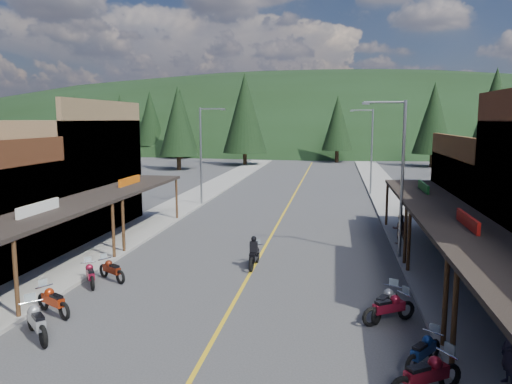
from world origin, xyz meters
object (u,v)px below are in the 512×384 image
at_px(pine_9, 512,125).
at_px(bike_west_9, 112,269).
at_px(shop_west_3, 53,176).
at_px(rider_on_bike, 254,254).
at_px(pine_4, 434,118).
at_px(bike_west_6, 36,320).
at_px(streetlight_3, 370,148).
at_px(bike_west_7, 53,300).
at_px(pine_10, 178,121).
at_px(pine_2, 245,113).
at_px(bike_east_6, 423,350).
at_px(pedestrian_east_a, 510,353).
at_px(bike_west_8, 90,273).
at_px(pine_8, 121,128).
at_px(pine_11, 494,118).
at_px(pine_1, 180,118).
at_px(pine_7, 150,118).
at_px(pine_0, 75,123).
at_px(bike_east_5, 427,373).
at_px(streetlight_1, 202,152).
at_px(pedestrian_east_b, 400,229).
at_px(bike_east_7, 389,307).
at_px(bike_east_8, 386,301).
at_px(streetlight_2, 400,172).
at_px(pine_3, 338,123).

relative_size(pine_9, bike_west_9, 5.68).
distance_m(shop_west_3, rider_on_bike, 15.29).
relative_size(pine_4, bike_west_6, 5.55).
relative_size(streetlight_3, bike_west_7, 3.90).
height_order(shop_west_3, pine_10, pine_10).
bearing_deg(pine_2, bike_east_6, -75.07).
bearing_deg(pedestrian_east_a, bike_west_8, -119.78).
xyz_separation_m(pine_8, pine_11, (42.00, -2.00, 1.21)).
xyz_separation_m(bike_west_8, bike_west_9, (0.62, 0.76, 0.00)).
bearing_deg(pine_1, streetlight_3, -52.27).
relative_size(pine_7, pine_9, 1.16).
height_order(pine_0, bike_east_5, pine_0).
relative_size(shop_west_3, streetlight_3, 1.36).
bearing_deg(streetlight_1, pedestrian_east_b, -38.18).
bearing_deg(bike_east_7, bike_east_5, -26.54).
distance_m(pine_1, bike_east_8, 76.26).
distance_m(streetlight_3, pine_2, 32.92).
bearing_deg(streetlight_3, bike_west_8, -115.36).
bearing_deg(pine_9, shop_west_3, -138.27).
height_order(pine_1, bike_east_8, pine_1).
xyz_separation_m(pine_10, pedestrian_east_b, (25.43, -39.31, -5.80)).
relative_size(streetlight_2, bike_west_7, 3.90).
bearing_deg(bike_east_6, rider_on_bike, 161.66).
distance_m(streetlight_1, bike_west_9, 19.98).
bearing_deg(pine_3, bike_east_7, -88.50).
bearing_deg(shop_west_3, pine_4, 56.87).
distance_m(streetlight_3, rider_on_bike, 25.82).
distance_m(bike_west_6, pedestrian_east_a, 14.07).
xyz_separation_m(pine_0, pine_10, (22.00, -12.00, 0.30)).
distance_m(pine_10, bike_east_7, 56.05).
height_order(pine_3, pedestrian_east_b, pine_3).
height_order(bike_west_8, pedestrian_east_b, pedestrian_east_b).
xyz_separation_m(bike_west_9, bike_east_8, (11.52, -2.38, 0.07)).
bearing_deg(pine_10, pine_9, -6.79).
distance_m(pine_4, bike_east_7, 61.98).
height_order(bike_west_7, bike_west_8, bike_west_7).
bearing_deg(rider_on_bike, pine_8, 124.07).
bearing_deg(pine_1, pine_7, 143.13).
relative_size(bike_east_5, bike_east_6, 1.17).
bearing_deg(bike_west_7, rider_on_bike, -11.51).
height_order(pine_8, pine_11, pine_11).
xyz_separation_m(pine_7, pine_11, (52.00, -38.00, -0.05)).
bearing_deg(streetlight_1, bike_west_9, -86.78).
distance_m(rider_on_bike, pedestrian_east_a, 12.91).
xyz_separation_m(pine_0, pedestrian_east_b, (47.43, -51.31, -5.49)).
xyz_separation_m(streetlight_2, pine_7, (-38.95, 68.00, 2.78)).
relative_size(streetlight_1, rider_on_bike, 3.78).
xyz_separation_m(bike_east_6, bike_east_7, (-0.65, 3.09, 0.06)).
height_order(pine_11, bike_west_8, pine_11).
bearing_deg(bike_west_6, pine_1, 58.41).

